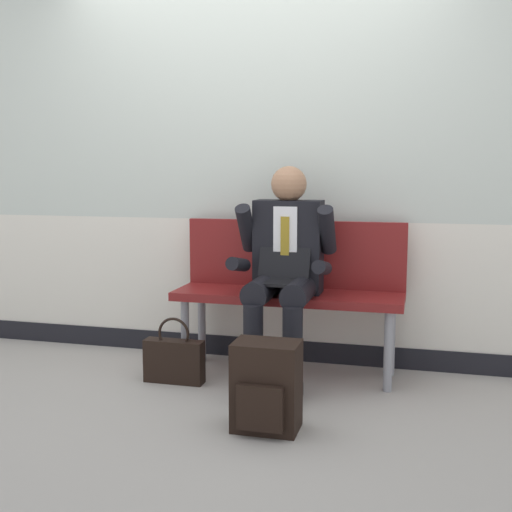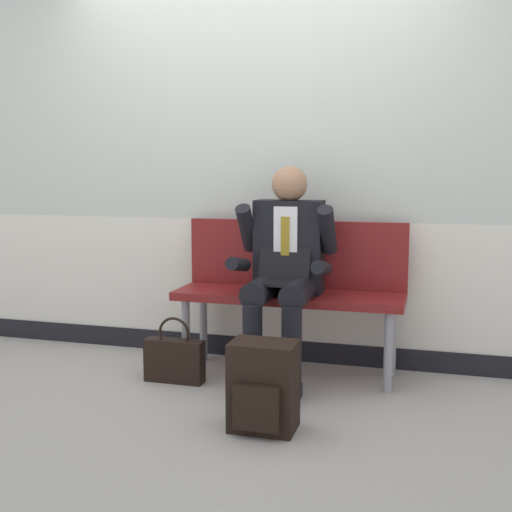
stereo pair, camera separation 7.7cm
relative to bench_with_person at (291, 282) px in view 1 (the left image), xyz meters
The scene contains 6 objects.
ground_plane 0.72m from the bench_with_person, 130.75° to the right, with size 18.00×18.00×0.00m, color #9E9991.
station_wall 0.93m from the bench_with_person, 136.68° to the left, with size 6.23×0.14×2.83m.
bench_with_person is the anchor object (origin of this frame).
person_seated 0.23m from the bench_with_person, 90.00° to the right, with size 0.57×0.70×1.26m.
backpack 0.98m from the bench_with_person, 85.38° to the right, with size 0.31×0.25×0.43m.
handbag 0.84m from the bench_with_person, 147.70° to the right, with size 0.35×0.10×0.39m.
Camera 1 is at (1.07, -3.42, 1.24)m, focal length 44.76 mm.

